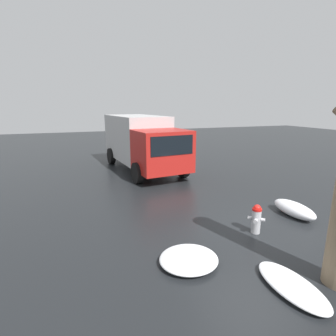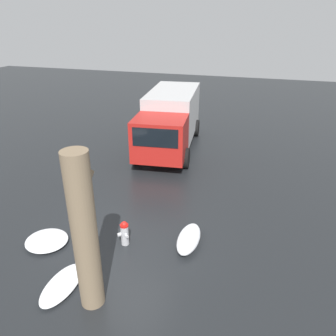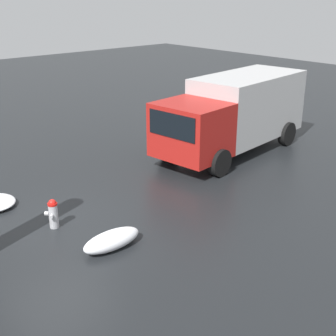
# 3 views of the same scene
# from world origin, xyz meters

# --- Properties ---
(ground_plane) EXTENTS (60.00, 60.00, 0.00)m
(ground_plane) POSITION_xyz_m (0.00, 0.00, 0.00)
(ground_plane) COLOR black
(fire_hydrant) EXTENTS (0.38, 0.38, 0.77)m
(fire_hydrant) POSITION_xyz_m (-0.00, 0.00, 0.40)
(fire_hydrant) COLOR #B7B7BC
(fire_hydrant) RESTS_ON ground_plane
(delivery_truck) EXTENTS (6.73, 3.07, 2.72)m
(delivery_truck) POSITION_xyz_m (7.90, 0.97, 1.49)
(delivery_truck) COLOR red
(delivery_truck) RESTS_ON ground_plane
(snow_pile_by_tree) EXTENTS (1.49, 0.62, 0.41)m
(snow_pile_by_tree) POSITION_xyz_m (0.51, -1.79, 0.20)
(snow_pile_by_tree) COLOR white
(snow_pile_by_tree) RESTS_ON ground_plane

